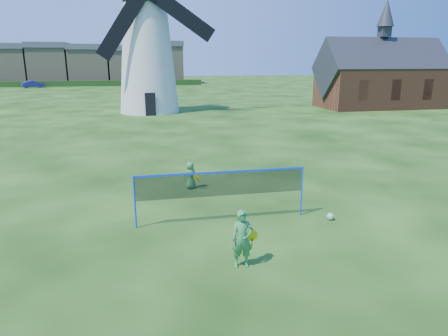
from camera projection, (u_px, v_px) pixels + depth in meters
The scene contains 10 objects.
ground at pixel (221, 221), 11.94m from camera, with size 220.00×220.00×0.00m, color black.
windmill at pixel (147, 49), 35.22m from camera, with size 11.56×5.33×16.08m.
chapel at pixel (380, 78), 39.62m from camera, with size 12.11×5.87×10.24m.
badminton_net at pixel (222, 185), 11.64m from camera, with size 5.05×0.05×1.55m.
player_girl at pixel (242, 239), 9.15m from camera, with size 0.68×0.37×1.38m.
player_boy at pixel (191, 175), 14.83m from camera, with size 0.65×0.49×1.02m.
play_ball at pixel (330, 216), 11.99m from camera, with size 0.22×0.22×0.22m, color green.
terraced_houses at pixel (26, 64), 74.55m from camera, with size 58.24×8.40×8.09m.
hedge at pixel (26, 84), 70.00m from camera, with size 62.00×0.80×1.00m, color #193814.
car_right at pixel (33, 84), 68.03m from camera, with size 1.27×3.63×1.20m, color navy.
Camera 1 is at (-2.11, -10.90, 4.67)m, focal length 31.97 mm.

